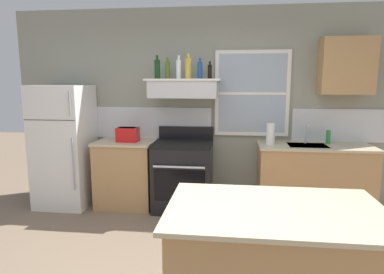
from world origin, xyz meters
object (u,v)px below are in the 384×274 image
(paper_towel_roll, at_px, (271,134))
(bottle_clear_tall, at_px, (179,69))
(bottle_dark_green_wine, at_px, (157,69))
(kitchen_island, at_px, (273,272))
(refrigerator, at_px, (65,146))
(dish_soap_bottle, at_px, (328,137))
(toaster, at_px, (128,134))
(bottle_blue_liqueur, at_px, (200,70))
(stove_range, at_px, (183,175))
(bottle_champagne_gold_foil, at_px, (188,68))
(bottle_olive_oil_square, at_px, (168,70))
(bottle_balsamic_dark, at_px, (210,71))

(paper_towel_roll, bearing_deg, bottle_clear_tall, 179.51)
(bottle_dark_green_wine, height_order, kitchen_island, bottle_dark_green_wine)
(refrigerator, height_order, kitchen_island, refrigerator)
(dish_soap_bottle, bearing_deg, paper_towel_roll, -172.35)
(paper_towel_roll, bearing_deg, toaster, -179.00)
(bottle_blue_liqueur, bearing_deg, bottle_dark_green_wine, -176.51)
(refrigerator, height_order, bottle_dark_green_wine, bottle_dark_green_wine)
(bottle_clear_tall, relative_size, bottle_blue_liqueur, 1.11)
(stove_range, bearing_deg, kitchen_island, -67.16)
(kitchen_island, bearing_deg, bottle_dark_green_wine, 119.27)
(refrigerator, distance_m, toaster, 0.91)
(bottle_champagne_gold_foil, relative_size, bottle_blue_liqueur, 1.20)
(bottle_olive_oil_square, relative_size, dish_soap_bottle, 1.53)
(toaster, distance_m, stove_range, 0.93)
(refrigerator, bearing_deg, bottle_olive_oil_square, 4.77)
(bottle_dark_green_wine, bearing_deg, bottle_olive_oil_square, 10.32)
(bottle_balsamic_dark, xyz_separation_m, dish_soap_bottle, (1.54, 0.04, -0.84))
(refrigerator, bearing_deg, kitchen_island, -40.27)
(bottle_dark_green_wine, relative_size, bottle_clear_tall, 1.03)
(toaster, height_order, kitchen_island, toaster)
(refrigerator, xyz_separation_m, bottle_champagne_gold_foil, (1.71, 0.07, 1.05))
(bottle_champagne_gold_foil, bearing_deg, bottle_balsamic_dark, 9.98)
(bottle_clear_tall, height_order, bottle_blue_liqueur, bottle_clear_tall)
(toaster, xyz_separation_m, bottle_champagne_gold_foil, (0.82, 0.04, 0.87))
(bottle_champagne_gold_foil, relative_size, paper_towel_roll, 1.18)
(bottle_olive_oil_square, xyz_separation_m, dish_soap_bottle, (2.09, 0.04, -0.86))
(stove_range, height_order, bottle_olive_oil_square, bottle_olive_oil_square)
(refrigerator, bearing_deg, bottle_clear_tall, 2.54)
(toaster, distance_m, bottle_champagne_gold_foil, 1.20)
(bottle_dark_green_wine, xyz_separation_m, kitchen_island, (1.28, -2.28, -1.42))
(dish_soap_bottle, bearing_deg, bottle_clear_tall, -177.35)
(bottle_clear_tall, bearing_deg, refrigerator, -177.46)
(bottle_blue_liqueur, bearing_deg, dish_soap_bottle, 1.06)
(bottle_champagne_gold_foil, relative_size, bottle_balsamic_dark, 1.43)
(toaster, relative_size, bottle_balsamic_dark, 1.34)
(dish_soap_bottle, relative_size, kitchen_island, 0.13)
(bottle_olive_oil_square, height_order, dish_soap_bottle, bottle_olive_oil_square)
(refrigerator, distance_m, bottle_clear_tall, 1.90)
(bottle_champagne_gold_foil, relative_size, kitchen_island, 0.23)
(bottle_olive_oil_square, distance_m, bottle_blue_liqueur, 0.43)
(bottle_champagne_gold_foil, bearing_deg, bottle_dark_green_wine, 176.15)
(bottle_clear_tall, bearing_deg, toaster, -176.42)
(refrigerator, distance_m, paper_towel_roll, 2.79)
(bottle_dark_green_wine, bearing_deg, stove_range, -11.77)
(refrigerator, xyz_separation_m, toaster, (0.90, 0.03, 0.18))
(stove_range, distance_m, bottle_dark_green_wine, 1.45)
(bottle_blue_liqueur, relative_size, dish_soap_bottle, 1.48)
(bottle_balsamic_dark, height_order, dish_soap_bottle, bottle_balsamic_dark)
(stove_range, height_order, kitchen_island, stove_range)
(refrigerator, distance_m, kitchen_island, 3.40)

